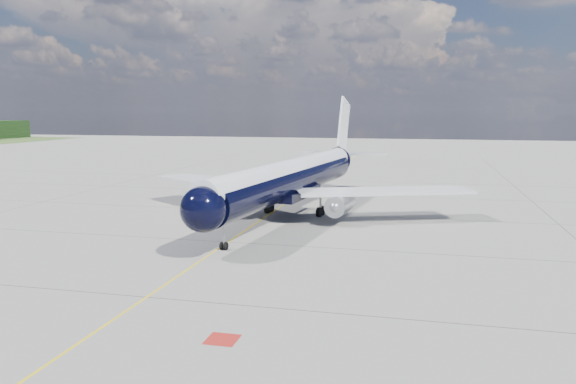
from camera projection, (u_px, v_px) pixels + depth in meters
The scene contains 4 objects.
ground at pixel (283, 205), 68.41m from camera, with size 320.00×320.00×0.00m, color gray.
taxiway_centerline at pixel (273, 212), 63.60m from camera, with size 0.16×160.00×0.01m, color yellow.
red_marking at pixel (222, 339), 28.36m from camera, with size 1.60×1.60×0.01m, color maroon.
main_airliner at pixel (294, 177), 61.49m from camera, with size 37.81×46.33×13.39m.
Camera 1 is at (16.36, -35.44, 11.53)m, focal length 35.00 mm.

